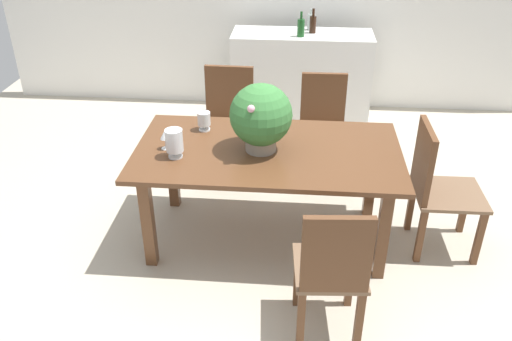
{
  "coord_description": "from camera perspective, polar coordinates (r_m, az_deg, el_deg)",
  "views": [
    {
      "loc": [
        0.2,
        -3.39,
        2.49
      ],
      "look_at": [
        -0.08,
        -0.11,
        0.6
      ],
      "focal_mm": 37.56,
      "sensor_mm": 36.0,
      "label": 1
    }
  ],
  "objects": [
    {
      "name": "wine_glass",
      "position": [
        3.76,
        -9.68,
        3.66
      ],
      "size": [
        0.07,
        0.07,
        0.14
      ],
      "color": "silver",
      "rests_on": "dining_table"
    },
    {
      "name": "flower_centerpiece",
      "position": [
        3.63,
        0.53,
        5.78
      ],
      "size": [
        0.43,
        0.43,
        0.48
      ],
      "color": "gray",
      "rests_on": "dining_table"
    },
    {
      "name": "wine_bottle_dark",
      "position": [
        5.53,
        4.8,
        14.95
      ],
      "size": [
        0.07,
        0.07,
        0.25
      ],
      "color": "#194C1E",
      "rests_on": "kitchen_counter"
    },
    {
      "name": "chair_far_left",
      "position": [
        4.76,
        -2.99,
        5.67
      ],
      "size": [
        0.47,
        0.48,
        0.98
      ],
      "rotation": [
        0.0,
        0.0,
        -0.03
      ],
      "color": "brown",
      "rests_on": "ground"
    },
    {
      "name": "chair_far_right",
      "position": [
        4.72,
        7.1,
        5.02
      ],
      "size": [
        0.44,
        0.46,
        0.94
      ],
      "rotation": [
        0.0,
        0.0,
        0.02
      ],
      "color": "brown",
      "rests_on": "ground"
    },
    {
      "name": "dining_table",
      "position": [
        3.79,
        1.26,
        0.99
      ],
      "size": [
        1.86,
        1.03,
        0.75
      ],
      "color": "brown",
      "rests_on": "ground"
    },
    {
      "name": "kitchen_counter",
      "position": [
        5.82,
        4.78,
        9.7
      ],
      "size": [
        1.45,
        0.52,
        0.98
      ],
      "primitive_type": "cube",
      "color": "silver",
      "rests_on": "ground"
    },
    {
      "name": "crystal_vase_left",
      "position": [
        3.63,
        -8.7,
        3.09
      ],
      "size": [
        0.12,
        0.12,
        0.2
      ],
      "color": "silver",
      "rests_on": "dining_table"
    },
    {
      "name": "wine_bottle_amber",
      "position": [
        5.67,
        6.08,
        15.27
      ],
      "size": [
        0.07,
        0.07,
        0.24
      ],
      "color": "black",
      "rests_on": "kitchen_counter"
    },
    {
      "name": "wine_bottle_green",
      "position": [
        5.78,
        5.86,
        15.5
      ],
      "size": [
        0.07,
        0.07,
        0.21
      ],
      "color": "#B2BFB7",
      "rests_on": "kitchen_counter"
    },
    {
      "name": "ground_plane",
      "position": [
        4.21,
        1.23,
        -6.35
      ],
      "size": [
        7.04,
        7.04,
        0.0
      ],
      "primitive_type": "plane",
      "color": "#BCB29E"
    },
    {
      "name": "chair_foot_end",
      "position": [
        3.97,
        18.59,
        -1.32
      ],
      "size": [
        0.48,
        0.47,
        0.97
      ],
      "rotation": [
        0.0,
        0.0,
        1.58
      ],
      "color": "brown",
      "rests_on": "ground"
    },
    {
      "name": "crystal_vase_center_near",
      "position": [
        4.01,
        -5.56,
        5.41
      ],
      "size": [
        0.1,
        0.1,
        0.14
      ],
      "color": "silver",
      "rests_on": "dining_table"
    },
    {
      "name": "chair_near_right",
      "position": [
        3.06,
        8.09,
        -10.4
      ],
      "size": [
        0.44,
        0.46,
        0.95
      ],
      "rotation": [
        0.0,
        0.0,
        3.22
      ],
      "color": "brown",
      "rests_on": "ground"
    }
  ]
}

